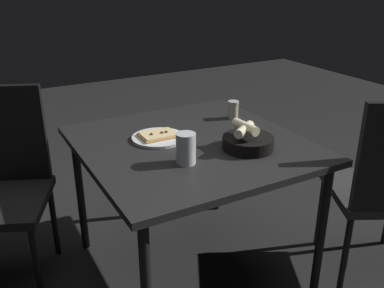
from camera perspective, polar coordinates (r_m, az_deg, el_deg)
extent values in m
plane|color=black|center=(2.30, -0.09, -16.13)|extent=(8.00, 8.00, 0.00)
cube|color=black|center=(1.95, -0.10, -0.11)|extent=(1.00, 0.97, 0.03)
cylinder|color=black|center=(2.34, -14.70, -6.40)|extent=(0.04, 0.04, 0.67)
cylinder|color=black|center=(2.63, 3.42, -2.21)|extent=(0.04, 0.04, 0.67)
cylinder|color=black|center=(2.04, 16.89, -11.19)|extent=(0.04, 0.04, 0.67)
cylinder|color=white|center=(1.97, -4.51, 0.81)|extent=(0.25, 0.25, 0.01)
cube|color=tan|center=(1.97, -4.52, 1.14)|extent=(0.13, 0.17, 0.01)
cube|color=beige|center=(1.97, -4.52, 1.36)|extent=(0.12, 0.16, 0.01)
sphere|color=brown|center=(1.97, -4.03, 1.49)|extent=(0.02, 0.02, 0.02)
sphere|color=brown|center=(1.97, -3.46, 1.59)|extent=(0.02, 0.02, 0.02)
sphere|color=brown|center=(1.95, -5.42, 1.28)|extent=(0.02, 0.02, 0.02)
cylinder|color=black|center=(1.87, 7.49, 0.17)|extent=(0.22, 0.22, 0.06)
cylinder|color=beige|center=(1.84, 7.15, 2.26)|extent=(0.14, 0.05, 0.04)
cylinder|color=beige|center=(1.83, 6.99, 1.94)|extent=(0.11, 0.14, 0.04)
cylinder|color=#A62214|center=(1.83, 8.02, -0.65)|extent=(0.06, 0.06, 0.03)
cylinder|color=silver|center=(1.71, -0.83, -0.61)|extent=(0.08, 0.08, 0.13)
cylinder|color=#C18F18|center=(1.71, -0.82, -1.14)|extent=(0.07, 0.07, 0.09)
cylinder|color=#BFB299|center=(2.25, 5.51, 4.40)|extent=(0.05, 0.05, 0.08)
cylinder|color=maroon|center=(2.25, 5.49, 3.98)|extent=(0.05, 0.05, 0.04)
cylinder|color=#B7B7BC|center=(2.23, 5.55, 5.54)|extent=(0.06, 0.06, 0.01)
cube|color=#2D2D2D|center=(2.26, 23.43, -5.81)|extent=(0.59, 0.59, 0.04)
cylinder|color=black|center=(2.45, 16.77, -8.64)|extent=(0.03, 0.03, 0.42)
cylinder|color=black|center=(2.16, 19.75, -13.80)|extent=(0.03, 0.03, 0.42)
cube|color=black|center=(2.24, -24.13, 1.19)|extent=(0.20, 0.40, 0.48)
cylinder|color=black|center=(2.09, -19.97, -15.19)|extent=(0.03, 0.03, 0.42)
cylinder|color=black|center=(2.39, -17.95, -9.67)|extent=(0.03, 0.03, 0.42)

